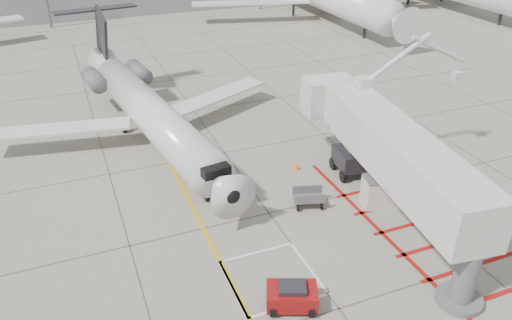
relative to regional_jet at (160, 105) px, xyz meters
name	(u,v)px	position (x,y,z in m)	size (l,w,h in m)	color
ground_plane	(299,255)	(3.95, -13.32, -3.79)	(260.00, 260.00, 0.00)	gray
regional_jet	(160,105)	(0.00, 0.00, 0.00)	(22.96, 28.94, 7.59)	silver
jet_bridge	(402,167)	(10.07, -12.80, -0.16)	(8.61, 18.17, 7.27)	silver
pushback_tug	(292,295)	(2.03, -16.38, -3.13)	(2.26, 1.41, 1.32)	maroon
baggage_cart	(309,198)	(6.42, -9.49, -3.23)	(1.79, 1.13, 1.13)	#57575C
ground_power_unit	(383,191)	(10.55, -10.94, -2.88)	(2.31, 1.35, 1.83)	silver
cone_nose	(244,205)	(2.76, -8.34, -3.51)	(0.40, 0.40, 0.56)	#FF410D
cone_side	(297,166)	(7.67, -5.35, -3.52)	(0.39, 0.39, 0.55)	#FF660D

